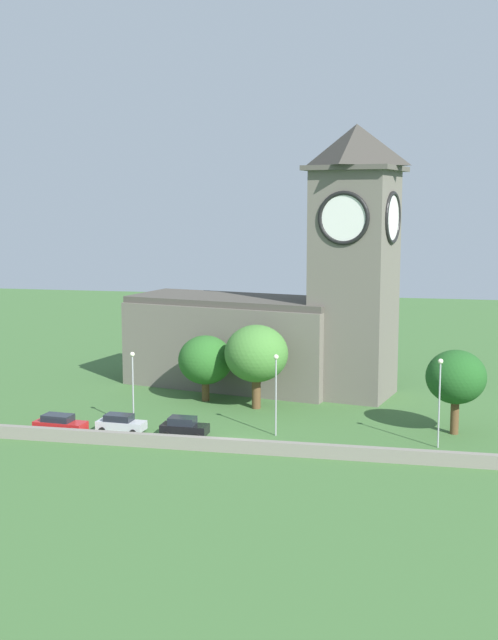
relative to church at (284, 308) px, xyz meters
The scene contains 12 objects.
ground_plane 11.50m from the church, 94.15° to the right, with size 200.00×200.00×0.00m, color #3D6633.
church is the anchor object (origin of this frame).
quay_barrier 25.64m from the church, 91.21° to the right, with size 51.75×0.70×1.12m, color gray.
car_red 28.66m from the church, 127.60° to the right, with size 4.86×2.49×1.70m.
car_silver 24.82m from the church, 119.30° to the right, with size 4.47×2.24×1.66m.
car_black 22.92m from the church, 104.68° to the right, with size 4.18×2.21×1.81m.
streetlamp_west_mid 21.76m from the church, 121.13° to the right, with size 0.44×0.44×7.01m.
streetlamp_central 19.14m from the church, 82.57° to the right, with size 0.44×0.44×7.34m.
streetlamp_east_mid 25.72m from the church, 49.47° to the right, with size 0.44×0.44×7.66m.
tree_churchyard 11.11m from the church, 134.63° to the right, with size 5.66×5.66×6.90m.
tree_riverside_west 9.92m from the church, 97.69° to the right, with size 6.38×6.38×8.49m.
tree_riverside_east 23.55m from the church, 39.21° to the right, with size 5.36×5.36×7.62m.
Camera 1 is at (15.52, -67.54, 20.65)m, focal length 46.86 mm.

